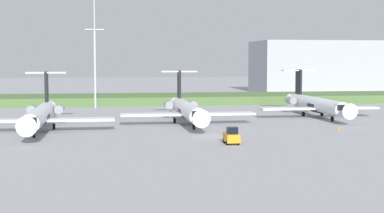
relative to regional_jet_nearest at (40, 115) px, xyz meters
name	(u,v)px	position (x,y,z in m)	size (l,w,h in m)	color
ground_plane	(181,115)	(24.75, 21.27, -2.54)	(500.00, 500.00, 0.00)	#939399
grass_berm	(164,99)	(24.75, 54.50, -1.50)	(320.00, 20.00, 2.07)	#4C6B38
regional_jet_nearest	(40,115)	(0.00, 0.00, 0.00)	(22.81, 31.00, 9.00)	silver
regional_jet_second	(187,109)	(23.86, 6.40, 0.00)	(22.81, 31.00, 9.00)	silver
regional_jet_third	(316,104)	(50.16, 14.40, 0.00)	(22.81, 31.00, 9.00)	silver
antenna_mast	(95,58)	(7.68, 41.73, 8.76)	(4.40, 0.50, 27.39)	#B2B2B7
distant_hangar	(346,67)	(89.44, 91.48, 6.01)	(61.04, 23.63, 17.09)	#9EA3AD
baggage_tug	(231,136)	(26.35, -18.07, -1.53)	(1.72, 3.20, 2.30)	orange
safety_cone_front_marker	(339,128)	(46.35, -5.71, -2.26)	(0.44, 0.44, 0.55)	orange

